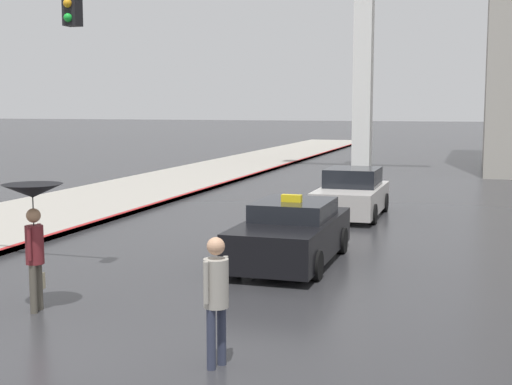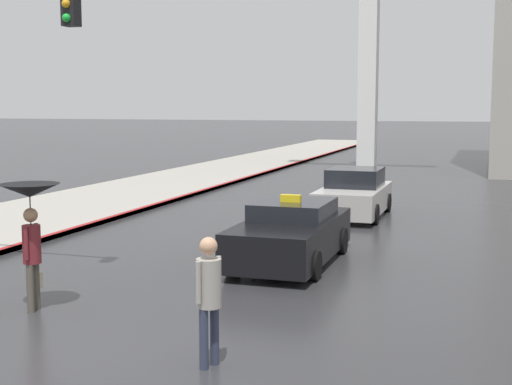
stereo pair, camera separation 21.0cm
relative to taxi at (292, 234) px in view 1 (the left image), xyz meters
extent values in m
plane|color=#2D2D30|center=(-1.61, -7.13, -0.65)|extent=(300.00, 300.00, 0.00)
cube|color=black|center=(0.00, -0.03, -0.08)|extent=(1.80, 4.41, 0.80)
cube|color=black|center=(0.00, 0.19, 0.51)|extent=(1.58, 1.98, 0.39)
cylinder|color=black|center=(0.86, -1.40, -0.35)|extent=(0.20, 0.60, 0.60)
cylinder|color=black|center=(-0.85, -1.40, -0.35)|extent=(0.20, 0.60, 0.60)
cylinder|color=black|center=(0.86, 1.33, -0.35)|extent=(0.20, 0.60, 0.60)
cylinder|color=black|center=(-0.85, 1.33, -0.35)|extent=(0.20, 0.60, 0.60)
cube|color=yellow|center=(0.00, -0.03, 0.78)|extent=(0.44, 0.16, 0.16)
cube|color=#B7B2AD|center=(0.12, 6.93, -0.10)|extent=(1.80, 4.24, 0.76)
cube|color=black|center=(0.12, 7.14, 0.56)|extent=(1.58, 1.91, 0.56)
cylinder|color=black|center=(0.97, 5.61, -0.35)|extent=(0.20, 0.60, 0.60)
cylinder|color=black|center=(-0.74, 5.61, -0.35)|extent=(0.20, 0.60, 0.60)
cylinder|color=black|center=(0.97, 8.24, -0.35)|extent=(0.20, 0.60, 0.60)
cylinder|color=black|center=(-0.74, 8.24, -0.35)|extent=(0.20, 0.60, 0.60)
cylinder|color=#4C473D|center=(-3.12, -5.00, -0.24)|extent=(0.14, 0.14, 0.81)
cylinder|color=#4C473D|center=(-3.16, -4.78, -0.24)|extent=(0.14, 0.14, 0.81)
cylinder|color=maroon|center=(-3.14, -4.89, 0.49)|extent=(0.35, 0.35, 0.64)
sphere|color=#997051|center=(-3.14, -4.89, 0.98)|extent=(0.24, 0.24, 0.24)
cylinder|color=maroon|center=(-3.11, -5.08, 0.54)|extent=(0.08, 0.08, 0.55)
cylinder|color=maroon|center=(-3.17, -4.70, 0.54)|extent=(0.08, 0.08, 0.55)
cone|color=black|center=(-3.14, -4.89, 1.39)|extent=(0.99, 0.99, 0.22)
cylinder|color=black|center=(-3.14, -4.89, 1.05)|extent=(0.02, 0.02, 0.68)
cube|color=#BFB28C|center=(-3.24, -4.63, -0.20)|extent=(0.13, 0.19, 0.28)
cylinder|color=#2D3347|center=(0.67, -6.28, -0.24)|extent=(0.15, 0.15, 0.81)
cylinder|color=#2D3347|center=(0.60, -6.49, -0.24)|extent=(0.15, 0.15, 0.81)
cylinder|color=gray|center=(0.64, -6.39, 0.49)|extent=(0.42, 0.42, 0.64)
sphere|color=tan|center=(0.64, -6.39, 0.98)|extent=(0.24, 0.24, 0.24)
cylinder|color=gray|center=(0.70, -6.19, 0.53)|extent=(0.09, 0.09, 0.55)
cylinder|color=gray|center=(0.57, -6.58, 0.53)|extent=(0.09, 0.09, 0.55)
cube|color=black|center=(-3.52, -2.89, 4.66)|extent=(0.28, 0.28, 0.80)
sphere|color=orange|center=(-3.52, -3.05, 4.66)|extent=(0.16, 0.16, 0.16)
sphere|color=green|center=(-3.52, -3.05, 4.40)|extent=(0.16, 0.16, 0.16)
camera|label=1|loc=(3.85, -14.88, 2.79)|focal=50.00mm
camera|label=2|loc=(4.05, -14.81, 2.79)|focal=50.00mm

